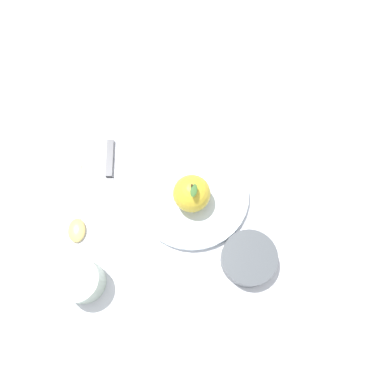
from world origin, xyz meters
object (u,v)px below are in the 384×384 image
Objects in this scene: side_bowl at (249,258)px; spoon at (77,222)px; dinner_plate at (192,194)px; cup at (80,281)px; knife at (109,179)px; apple at (192,194)px.

spoon is at bearing -124.67° from side_bowl.
dinner_plate reaches higher than spoon.
cup is 0.21m from knife.
knife is at bearing 126.04° from spoon.
side_bowl is at bearing 75.60° from cup.
spoon is (-0.03, -0.23, -0.00)m from dinner_plate.
dinner_plate is at bearing 82.05° from spoon.
apple reaches higher than spoon.
spoon is (0.06, -0.09, 0.00)m from knife.
apple reaches higher than cup.
side_bowl is at bearing 20.00° from apple.
apple is 0.23m from spoon.
side_bowl is 0.51× the size of knife.
knife is at bearing -142.99° from side_bowl.
apple is 0.26m from cup.
side_bowl reaches higher than dinner_plate.
apple is at bearing 106.38° from cup.
side_bowl is (0.16, 0.05, 0.01)m from dinner_plate.
side_bowl is 0.34m from spoon.
cup is at bearing -9.87° from spoon.
side_bowl is 0.64× the size of spoon.
cup is at bearing -30.75° from knife.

